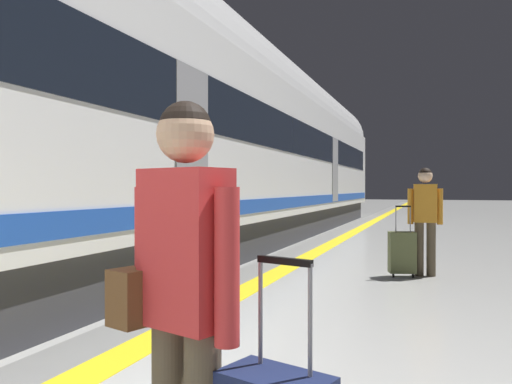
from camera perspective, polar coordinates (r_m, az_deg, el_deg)
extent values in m
cube|color=yellow|center=(10.57, 6.90, -6.69)|extent=(0.36, 80.00, 0.01)
cube|color=slate|center=(10.65, 5.02, -6.64)|extent=(0.67, 80.00, 0.01)
cube|color=#38383D|center=(10.95, -4.57, -4.63)|extent=(2.67, 25.52, 0.70)
cube|color=white|center=(10.93, -4.57, 4.81)|extent=(2.90, 26.59, 2.90)
cylinder|color=white|center=(11.13, -4.58, 12.02)|extent=(2.84, 26.05, 2.84)
cube|color=black|center=(10.97, -4.58, 6.63)|extent=(2.93, 24.99, 0.80)
cube|color=#1E4CB2|center=(10.91, -4.57, -1.22)|extent=(2.94, 26.05, 0.24)
cone|color=white|center=(24.95, 9.30, 1.77)|extent=(2.76, 2.60, 2.75)
cube|color=gray|center=(6.70, -7.16, 5.44)|extent=(0.02, 0.90, 2.00)
cube|color=gray|center=(16.22, 8.93, 2.49)|extent=(0.02, 0.90, 2.00)
cube|color=red|center=(1.88, -7.96, -6.22)|extent=(0.37, 0.29, 0.58)
cylinder|color=red|center=(1.73, -3.30, -8.39)|extent=(0.09, 0.09, 0.54)
cylinder|color=red|center=(2.03, -12.33, -7.07)|extent=(0.09, 0.09, 0.54)
sphere|color=tan|center=(1.87, -7.98, 6.47)|extent=(0.21, 0.21, 0.21)
sphere|color=black|center=(1.88, -7.98, 7.20)|extent=(0.19, 0.19, 0.19)
cube|color=brown|center=(2.03, -12.42, -11.22)|extent=(0.21, 0.30, 0.21)
cylinder|color=gray|center=(1.76, 6.14, -14.20)|extent=(0.02, 0.02, 0.38)
cylinder|color=gray|center=(1.87, 0.51, -13.29)|extent=(0.02, 0.02, 0.38)
cube|color=black|center=(1.78, 3.23, -7.79)|extent=(0.22, 0.09, 0.02)
cylinder|color=brown|center=(8.01, 17.94, -6.14)|extent=(0.13, 0.13, 0.80)
cylinder|color=brown|center=(8.02, 19.17, -6.13)|extent=(0.13, 0.13, 0.80)
cube|color=orange|center=(7.97, 18.56, -1.21)|extent=(0.34, 0.22, 0.57)
cylinder|color=orange|center=(7.96, 17.05, -1.55)|extent=(0.09, 0.09, 0.54)
cylinder|color=orange|center=(8.00, 20.06, -1.55)|extent=(0.09, 0.09, 0.54)
sphere|color=beige|center=(7.96, 18.57, 1.74)|extent=(0.21, 0.21, 0.21)
sphere|color=black|center=(7.96, 18.57, 1.92)|extent=(0.19, 0.19, 0.19)
cube|color=#596038|center=(7.83, 16.17, -6.56)|extent=(0.43, 0.32, 0.61)
cube|color=#596038|center=(7.96, 15.97, -7.00)|extent=(0.30, 0.11, 0.33)
cylinder|color=black|center=(7.79, 15.25, -9.08)|extent=(0.04, 0.06, 0.06)
cylinder|color=black|center=(7.85, 17.30, -9.00)|extent=(0.04, 0.06, 0.06)
cylinder|color=gray|center=(7.71, 15.52, -2.98)|extent=(0.02, 0.02, 0.38)
cylinder|color=gray|center=(7.76, 17.02, -2.96)|extent=(0.02, 0.02, 0.38)
cube|color=black|center=(7.73, 16.27, -1.57)|extent=(0.22, 0.09, 0.02)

